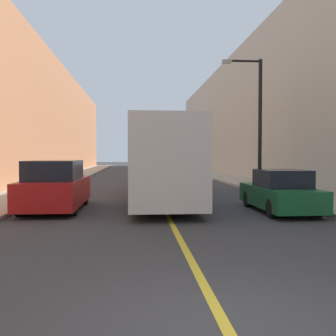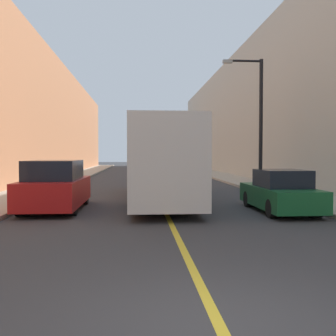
{
  "view_description": "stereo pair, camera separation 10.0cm",
  "coord_description": "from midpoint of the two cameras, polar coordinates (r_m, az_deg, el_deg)",
  "views": [
    {
      "loc": [
        -1.08,
        -4.44,
        2.07
      ],
      "look_at": [
        0.19,
        10.8,
        1.53
      ],
      "focal_mm": 42.0,
      "sensor_mm": 36.0,
      "label": 1
    },
    {
      "loc": [
        -0.98,
        -4.45,
        2.07
      ],
      "look_at": [
        0.19,
        10.8,
        1.53
      ],
      "focal_mm": 42.0,
      "sensor_mm": 36.0,
      "label": 2
    }
  ],
  "objects": [
    {
      "name": "street_lamp_right",
      "position": [
        21.56,
        12.62,
        7.35
      ],
      "size": [
        2.17,
        0.24,
        6.94
      ],
      "color": "black",
      "rests_on": "sidewalk_right"
    },
    {
      "name": "building_row_left",
      "position": [
        35.75,
        -19.42,
        7.13
      ],
      "size": [
        4.0,
        72.0,
        10.65
      ],
      "primitive_type": "cube",
      "color": "#B2724C",
      "rests_on": "ground"
    },
    {
      "name": "parked_suv_left",
      "position": [
        15.14,
        -16.22,
        -2.67
      ],
      "size": [
        1.98,
        4.81,
        1.85
      ],
      "color": "maroon",
      "rests_on": "ground"
    },
    {
      "name": "road_center_line",
      "position": [
        34.53,
        -3.03,
        -1.42
      ],
      "size": [
        0.16,
        72.0,
        0.01
      ],
      "primitive_type": "cube",
      "color": "gold",
      "rests_on": "ground"
    },
    {
      "name": "ground_plane",
      "position": [
        5.01,
        8.12,
        -22.43
      ],
      "size": [
        200.0,
        200.0,
        0.0
      ],
      "primitive_type": "plane",
      "color": "#38383A"
    },
    {
      "name": "bus",
      "position": [
        17.96,
        -1.61,
        1.14
      ],
      "size": [
        2.5,
        12.86,
        3.35
      ],
      "color": "silver",
      "rests_on": "ground"
    },
    {
      "name": "sidewalk_left",
      "position": [
        34.96,
        -13.95,
        -1.31
      ],
      "size": [
        2.76,
        72.0,
        0.15
      ],
      "primitive_type": "cube",
      "color": "#A89E8C",
      "rests_on": "ground"
    },
    {
      "name": "sidewalk_right",
      "position": [
        35.34,
        7.77,
        -1.24
      ],
      "size": [
        2.76,
        72.0,
        0.15
      ],
      "primitive_type": "cube",
      "color": "#A89E8C",
      "rests_on": "ground"
    },
    {
      "name": "building_row_right",
      "position": [
        36.36,
        13.07,
        7.79
      ],
      "size": [
        4.0,
        72.0,
        11.52
      ],
      "primitive_type": "cube",
      "color": "#B7B2A3",
      "rests_on": "ground"
    },
    {
      "name": "car_right_near",
      "position": [
        14.67,
        15.78,
        -3.49
      ],
      "size": [
        1.76,
        4.39,
        1.52
      ],
      "color": "#145128",
      "rests_on": "ground"
    }
  ]
}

